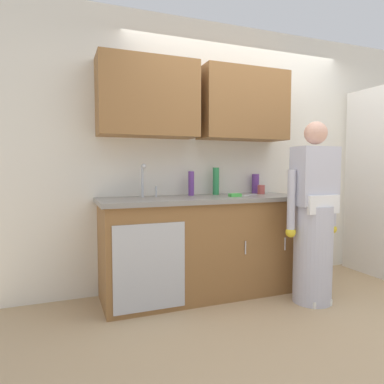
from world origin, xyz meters
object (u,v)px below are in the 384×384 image
bottle_water_tall (255,184)px  cup_by_sink (261,190)px  sink (150,200)px  knife_on_counter (250,195)px  bottle_water_short (191,183)px  sponge (235,195)px  person_at_sink (313,226)px  bottle_dish_liquid (216,181)px

bottle_water_tall → cup_by_sink: size_ratio=2.20×
sink → bottle_water_tall: bearing=10.7°
cup_by_sink → sink: bearing=-175.4°
sink → knife_on_counter: (1.02, 0.01, 0.02)m
bottle_water_short → cup_by_sink: (0.76, -0.08, -0.07)m
bottle_water_short → sponge: size_ratio=2.19×
bottle_water_tall → person_at_sink: bearing=-80.7°
bottle_water_tall → bottle_water_short: (-0.77, -0.05, 0.02)m
cup_by_sink → sponge: bearing=-154.6°
bottle_dish_liquid → knife_on_counter: (0.29, -0.18, -0.14)m
bottle_water_short → bottle_dish_liquid: bottle_dish_liquid is taller
bottle_water_tall → sponge: bottle_water_tall is taller
cup_by_sink → knife_on_counter: (-0.19, -0.09, -0.04)m
bottle_water_short → bottle_dish_liquid: bearing=2.6°
person_at_sink → sink: bearing=158.0°
bottle_water_short → sponge: 0.45m
person_at_sink → sponge: 0.76m
person_at_sink → bottle_dish_liquid: (-0.62, 0.74, 0.39)m
sink → sponge: bearing=-7.0°
person_at_sink → bottle_water_tall: person_at_sink is taller
sponge → cup_by_sink: bearing=25.4°
sink → bottle_water_tall: sink is taller
person_at_sink → bottle_water_tall: bearing=99.3°
sponge → person_at_sink: bearing=-39.0°
sink → bottle_water_short: bearing=21.1°
cup_by_sink → knife_on_counter: size_ratio=0.39×
bottle_dish_liquid → sponge: bottle_dish_liquid is taller
bottle_dish_liquid → knife_on_counter: bottle_dish_liquid is taller
bottle_water_short → sponge: bearing=-38.8°
sink → sponge: (0.80, -0.10, 0.03)m
bottle_water_tall → bottle_water_short: bearing=-176.0°
bottle_water_short → cup_by_sink: bearing=-5.9°
bottle_water_tall → cup_by_sink: bottle_water_tall is taller
bottle_dish_liquid → knife_on_counter: 0.37m
sink → bottle_dish_liquid: sink is taller
bottle_water_tall → sponge: bearing=-142.3°
sink → bottle_water_short: (0.46, 0.18, 0.13)m
bottle_water_short → knife_on_counter: 0.60m
sink → cup_by_sink: (1.22, 0.10, 0.06)m
bottle_dish_liquid → bottle_water_short: bearing=-177.4°
bottle_water_short → bottle_dish_liquid: size_ratio=0.87×
person_at_sink → bottle_water_tall: (-0.13, 0.78, 0.35)m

